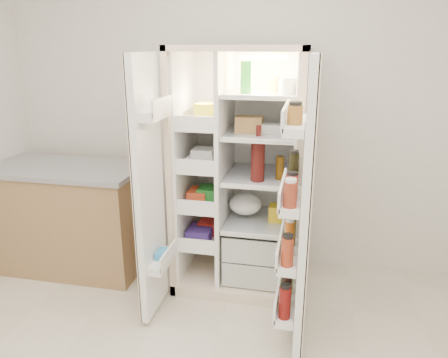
# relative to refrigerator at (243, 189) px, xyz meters

# --- Properties ---
(wall_back) EXTENTS (4.00, 0.02, 2.70)m
(wall_back) POSITION_rel_refrigerator_xyz_m (-0.03, 0.35, 0.61)
(wall_back) COLOR silver
(wall_back) RESTS_ON floor
(refrigerator) EXTENTS (0.92, 0.70, 1.80)m
(refrigerator) POSITION_rel_refrigerator_xyz_m (0.00, 0.00, 0.00)
(refrigerator) COLOR beige
(refrigerator) RESTS_ON floor
(freezer_door) EXTENTS (0.15, 0.40, 1.72)m
(freezer_door) POSITION_rel_refrigerator_xyz_m (-0.51, -0.60, 0.15)
(freezer_door) COLOR white
(freezer_door) RESTS_ON floor
(fridge_door) EXTENTS (0.17, 0.58, 1.72)m
(fridge_door) POSITION_rel_refrigerator_xyz_m (0.47, -0.70, 0.13)
(fridge_door) COLOR white
(fridge_door) RESTS_ON floor
(kitchen_counter) EXTENTS (1.21, 0.64, 0.88)m
(kitchen_counter) POSITION_rel_refrigerator_xyz_m (-1.41, -0.12, -0.30)
(kitchen_counter) COLOR #937049
(kitchen_counter) RESTS_ON floor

